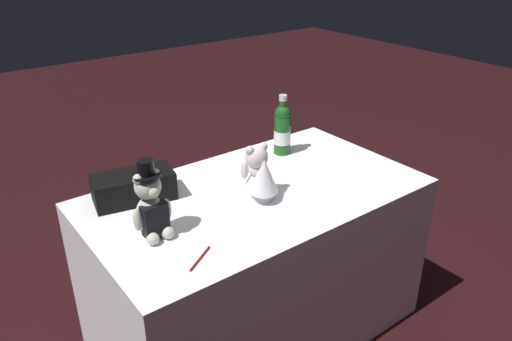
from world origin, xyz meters
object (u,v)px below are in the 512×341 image
teddy_bear_groom (151,207)px  gift_case_black (134,187)px  champagne_bottle (282,129)px  signing_pen (201,258)px  teddy_bear_bride (259,175)px

teddy_bear_groom → gift_case_black: bearing=78.4°
champagne_bottle → gift_case_black: (-0.80, 0.00, -0.07)m
teddy_bear_groom → champagne_bottle: (0.86, 0.29, 0.01)m
champagne_bottle → signing_pen: size_ratio=2.31×
teddy_bear_bride → champagne_bottle: (0.37, 0.30, 0.03)m
signing_pen → gift_case_black: 0.53m
teddy_bear_groom → champagne_bottle: same height
gift_case_black → champagne_bottle: bearing=-0.3°
teddy_bear_groom → signing_pen: teddy_bear_groom is taller
teddy_bear_groom → champagne_bottle: 0.91m
teddy_bear_bride → champagne_bottle: size_ratio=0.78×
teddy_bear_groom → gift_case_black: (0.06, 0.30, -0.06)m
signing_pen → champagne_bottle: bearing=33.2°
signing_pen → teddy_bear_bride: bearing=28.0°
gift_case_black → teddy_bear_bride: bearing=-35.2°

